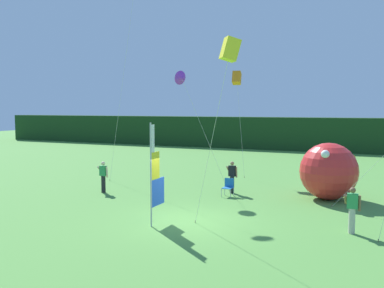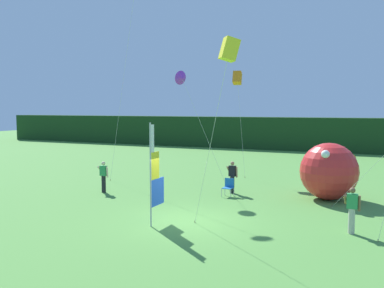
% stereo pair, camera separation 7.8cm
% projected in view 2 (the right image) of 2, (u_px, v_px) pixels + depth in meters
% --- Properties ---
extents(ground_plane, '(120.00, 120.00, 0.00)m').
position_uv_depth(ground_plane, '(186.00, 221.00, 15.91)').
color(ground_plane, '#518E3D').
extents(distant_treeline, '(80.00, 2.40, 3.44)m').
position_uv_depth(distant_treeline, '(308.00, 134.00, 42.37)').
color(distant_treeline, '#193819').
rests_on(distant_treeline, ground).
extents(banner_flag, '(0.06, 1.03, 3.86)m').
position_uv_depth(banner_flag, '(155.00, 176.00, 15.32)').
color(banner_flag, '#B7B7BC').
rests_on(banner_flag, ground).
extents(person_near_banner, '(0.55, 0.48, 1.65)m').
position_uv_depth(person_near_banner, '(232.00, 176.00, 21.12)').
color(person_near_banner, black).
rests_on(person_near_banner, ground).
extents(person_mid_field, '(0.55, 0.48, 1.64)m').
position_uv_depth(person_mid_field, '(352.00, 209.00, 14.25)').
color(person_mid_field, '#B7B2A3').
rests_on(person_mid_field, ground).
extents(person_far_left, '(0.55, 0.48, 1.63)m').
position_uv_depth(person_far_left, '(104.00, 176.00, 21.32)').
color(person_far_left, black).
rests_on(person_far_left, ground).
extents(inflatable_balloon, '(2.74, 2.82, 2.74)m').
position_uv_depth(inflatable_balloon, '(329.00, 171.00, 19.59)').
color(inflatable_balloon, red).
rests_on(inflatable_balloon, ground).
extents(folding_chair, '(0.51, 0.51, 0.89)m').
position_uv_depth(folding_chair, '(229.00, 186.00, 20.41)').
color(folding_chair, '#BCBCC1').
rests_on(folding_chair, ground).
extents(kite_yellow_box_4, '(2.45, 2.39, 6.55)m').
position_uv_depth(kite_yellow_box_4, '(229.00, 50.00, 12.52)').
color(kite_yellow_box_4, brown).
rests_on(kite_yellow_box_4, ground).
extents(kite_purple_delta_5, '(2.67, 1.38, 6.40)m').
position_uv_depth(kite_purple_delta_5, '(182.00, 78.00, 22.08)').
color(kite_purple_delta_5, brown).
rests_on(kite_purple_delta_5, ground).
extents(kite_orange_box_6, '(1.14, 1.15, 6.78)m').
position_uv_depth(kite_orange_box_6, '(237.00, 78.00, 26.32)').
color(kite_orange_box_6, brown).
rests_on(kite_orange_box_6, ground).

